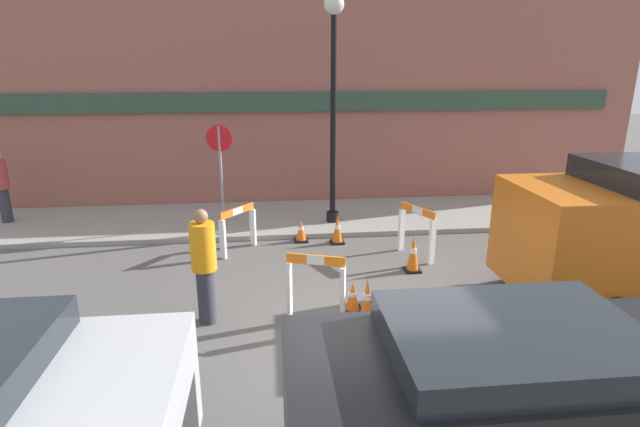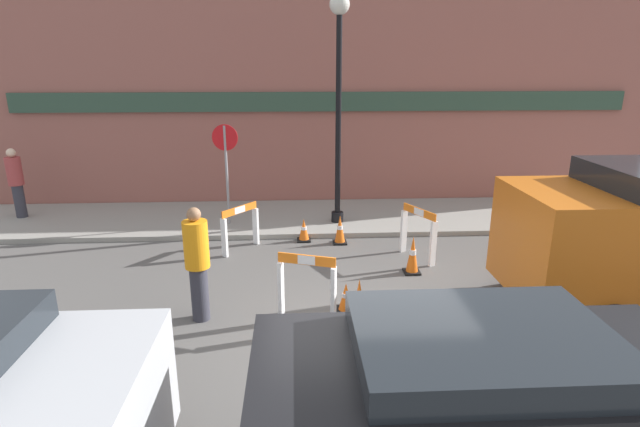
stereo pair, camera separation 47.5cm
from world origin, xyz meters
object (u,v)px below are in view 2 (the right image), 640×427
Objects in this scene: parked_car_1 at (476,405)px; person_worker at (197,261)px; streetlamp_post at (339,81)px; person_pedestrian at (16,181)px; stop_sign at (226,158)px.

person_worker is at bearing 131.19° from parked_car_1.
streetlamp_post is at bearing 93.68° from parked_car_1.
person_worker is at bearing 139.83° from person_pedestrian.
parked_car_1 is (3.00, -3.42, -0.00)m from person_worker.
person_pedestrian is (-5.20, 0.77, -0.65)m from stop_sign.
streetlamp_post is 2.17× the size of stop_sign.
person_pedestrian is at bearing 94.32° from person_worker.
streetlamp_post is 5.64m from person_worker.
stop_sign is 4.52m from person_worker.
parked_car_1 is (0.51, -7.86, -2.43)m from streetlamp_post.
stop_sign is at bearing 179.51° from streetlamp_post.
person_worker is 0.46× the size of parked_car_1.
person_worker reaches higher than parked_car_1.
person_pedestrian is at bearing 133.79° from parked_car_1.
stop_sign reaches higher than person_pedestrian.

